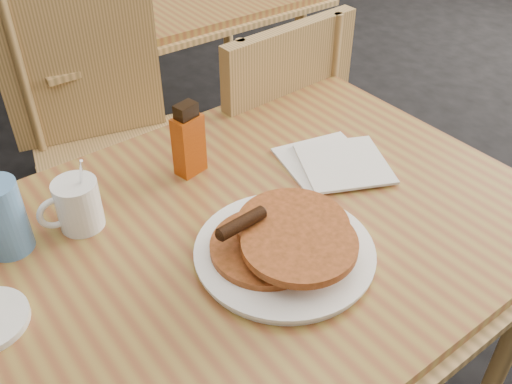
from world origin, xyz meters
TOP-DOWN VIEW (x-y plane):
  - main_table at (-0.03, 0.06)m, footprint 1.31×0.94m
  - neighbor_table at (0.42, 1.30)m, footprint 1.13×0.79m
  - chair_main_far at (-0.01, 0.82)m, footprint 0.53×0.53m
  - chair_neighbor_near at (0.40, 0.55)m, footprint 0.46×0.46m
  - pancake_plate at (0.02, -0.04)m, footprint 0.32×0.32m
  - coffee_mug at (-0.25, 0.23)m, footprint 0.12×0.08m
  - syrup_bottle at (0.01, 0.27)m, footprint 0.07×0.05m
  - napkin_stack at (0.28, 0.12)m, footprint 0.24×0.25m
  - blue_tumbler at (-0.37, 0.24)m, footprint 0.08×0.08m

SIDE VIEW (x-z plane):
  - chair_neighbor_near at x=0.40m, z-range 0.09..1.01m
  - chair_main_far at x=-0.01m, z-range 0.10..1.10m
  - neighbor_table at x=0.42m, z-range 0.33..1.08m
  - main_table at x=-0.03m, z-range 0.33..1.08m
  - napkin_stack at x=0.28m, z-range 0.75..0.76m
  - pancake_plate at x=0.02m, z-range 0.73..0.82m
  - coffee_mug at x=-0.25m, z-range 0.72..0.88m
  - blue_tumbler at x=-0.37m, z-range 0.75..0.89m
  - syrup_bottle at x=0.01m, z-range 0.74..0.90m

